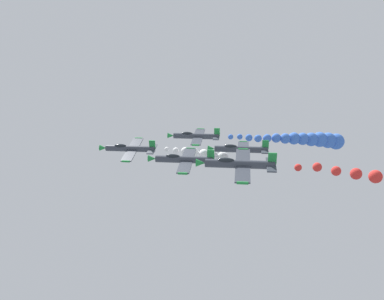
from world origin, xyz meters
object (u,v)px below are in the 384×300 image
(airplane_lead, at_px, (129,148))
(airplane_right_outer, at_px, (238,164))
(airplane_left_inner, at_px, (183,159))
(airplane_left_outer, at_px, (240,149))
(airplane_right_inner, at_px, (195,136))

(airplane_lead, bearing_deg, airplane_right_outer, -132.66)
(airplane_left_inner, height_order, airplane_left_outer, airplane_left_outer)
(airplane_right_inner, bearing_deg, airplane_left_outer, -138.05)
(airplane_lead, distance_m, airplane_right_outer, 26.98)
(airplane_left_inner, xyz_separation_m, airplane_left_outer, (7.91, -8.65, 0.01))
(airplane_right_inner, relative_size, airplane_right_outer, 1.00)
(airplane_lead, relative_size, airplane_right_inner, 1.00)
(airplane_left_outer, bearing_deg, airplane_right_outer, 179.68)
(airplane_right_outer, bearing_deg, airplane_left_inner, 43.40)
(airplane_lead, bearing_deg, airplane_right_inner, -51.92)
(airplane_right_inner, height_order, airplane_left_outer, airplane_right_inner)
(airplane_lead, relative_size, airplane_right_outer, 1.00)
(airplane_lead, xyz_separation_m, airplane_left_inner, (-9.13, -11.17, 0.72))
(airplane_lead, distance_m, airplane_left_outer, 19.88)
(airplane_left_outer, height_order, airplane_right_outer, airplane_right_outer)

